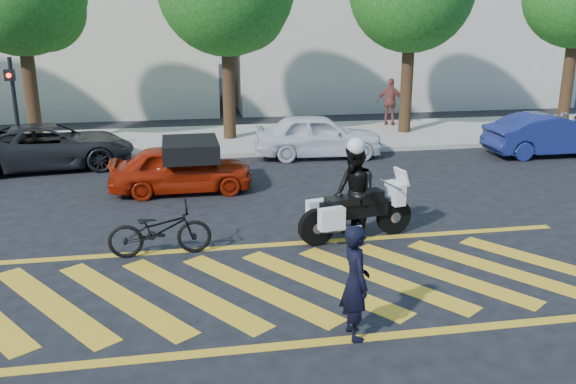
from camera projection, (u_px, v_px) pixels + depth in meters
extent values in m
plane|color=black|center=(292.00, 285.00, 10.36)|extent=(90.00, 90.00, 0.00)
cube|color=#9E998E|center=(230.00, 140.00, 21.66)|extent=(60.00, 5.00, 0.15)
cube|color=gold|center=(52.00, 304.00, 9.70)|extent=(2.43, 3.21, 0.01)
cube|color=gold|center=(123.00, 298.00, 9.89)|extent=(2.43, 3.21, 0.01)
cube|color=gold|center=(191.00, 293.00, 10.07)|extent=(2.43, 3.21, 0.01)
cube|color=gold|center=(257.00, 288.00, 10.26)|extent=(2.43, 3.21, 0.01)
cube|color=gold|center=(321.00, 283.00, 10.45)|extent=(2.43, 3.21, 0.01)
cube|color=gold|center=(382.00, 278.00, 10.63)|extent=(2.43, 3.21, 0.01)
cube|color=gold|center=(441.00, 273.00, 10.82)|extent=(2.43, 3.21, 0.01)
cube|color=gold|center=(498.00, 269.00, 11.01)|extent=(2.43, 3.21, 0.01)
cube|color=gold|center=(554.00, 265.00, 11.20)|extent=(2.43, 3.21, 0.01)
cube|color=gold|center=(317.00, 343.00, 8.57)|extent=(12.00, 0.20, 0.01)
cube|color=gold|center=(275.00, 245.00, 12.15)|extent=(12.00, 0.20, 0.01)
cylinder|color=black|center=(31.00, 89.00, 20.00)|extent=(0.44, 0.44, 4.00)
sphere|color=#154B14|center=(43.00, 9.00, 19.66)|extent=(2.73, 2.73, 2.73)
cylinder|color=black|center=(229.00, 85.00, 21.11)|extent=(0.44, 0.44, 4.00)
sphere|color=#154B14|center=(243.00, 8.00, 20.75)|extent=(2.99, 2.99, 2.99)
cylinder|color=black|center=(407.00, 82.00, 22.21)|extent=(0.44, 0.44, 4.00)
sphere|color=#154B14|center=(424.00, 9.00, 21.87)|extent=(2.86, 2.86, 2.86)
cylinder|color=black|center=(568.00, 78.00, 23.32)|extent=(0.44, 0.44, 4.00)
cylinder|color=black|center=(16.00, 112.00, 18.04)|extent=(0.12, 0.12, 3.20)
cube|color=black|center=(10.00, 75.00, 17.54)|extent=(0.28, 0.18, 0.32)
sphere|color=#FF260C|center=(9.00, 76.00, 17.44)|extent=(0.14, 0.14, 0.14)
imported|color=black|center=(355.00, 282.00, 8.52)|extent=(0.43, 0.63, 1.68)
imported|color=black|center=(160.00, 230.00, 11.52)|extent=(1.96, 0.74, 1.02)
cylinder|color=black|center=(317.00, 227.00, 12.05)|extent=(0.76, 0.31, 0.75)
cylinder|color=silver|center=(317.00, 227.00, 12.05)|extent=(0.26, 0.22, 0.23)
cylinder|color=black|center=(394.00, 216.00, 12.68)|extent=(0.76, 0.31, 0.75)
cylinder|color=silver|center=(394.00, 216.00, 12.68)|extent=(0.26, 0.22, 0.23)
cube|color=black|center=(354.00, 209.00, 12.26)|extent=(1.45, 0.58, 0.34)
cube|color=black|center=(369.00, 196.00, 12.32)|extent=(0.57, 0.44, 0.25)
cube|color=black|center=(342.00, 201.00, 12.10)|extent=(0.69, 0.50, 0.14)
cube|color=silver|center=(395.00, 193.00, 12.53)|extent=(0.34, 0.52, 0.45)
cube|color=silver|center=(319.00, 210.00, 12.30)|extent=(0.54, 0.30, 0.43)
cube|color=silver|center=(332.00, 219.00, 11.78)|extent=(0.54, 0.30, 0.43)
imported|color=black|center=(354.00, 194.00, 12.18)|extent=(0.92, 1.08, 1.95)
imported|color=#9C1B07|center=(181.00, 169.00, 15.55)|extent=(3.63, 1.49, 1.23)
imported|color=black|center=(51.00, 146.00, 17.92)|extent=(4.94, 2.72, 1.31)
imported|color=silver|center=(318.00, 136.00, 19.28)|extent=(4.13, 1.87, 1.38)
imported|color=navy|center=(549.00, 135.00, 19.49)|extent=(4.06, 1.43, 1.34)
imported|color=brown|center=(391.00, 102.00, 23.78)|extent=(1.15, 0.88, 1.82)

